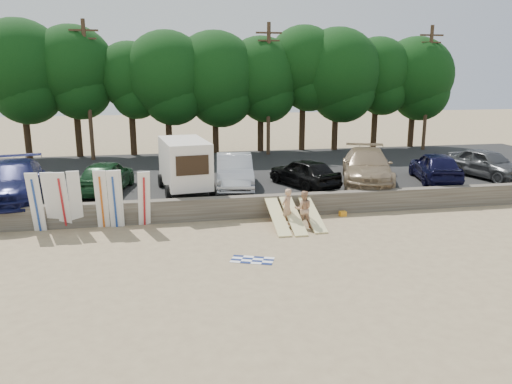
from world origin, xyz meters
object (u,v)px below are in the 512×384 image
car_6 (487,164)px  cooler (294,219)px  car_3 (304,172)px  beachgoer_b (303,209)px  box_trailer (185,163)px  car_5 (435,167)px  car_4 (367,166)px  car_1 (106,176)px  car_0 (15,181)px  car_2 (234,171)px  beachgoer_a (287,207)px

car_6 → cooler: bearing=-175.0°
car_3 → beachgoer_b: car_3 is taller
box_trailer → car_5: (13.30, -0.21, -0.62)m
box_trailer → cooler: box_trailer is taller
car_6 → cooler: (-12.12, -4.05, -1.34)m
car_4 → car_1: bearing=-162.6°
car_3 → car_5: 7.25m
car_6 → beachgoer_b: 12.82m
beachgoer_b → car_0: bearing=-9.3°
car_0 → car_6: 24.39m
car_0 → car_2: car_0 is taller
car_2 → car_5: car_2 is taller
car_6 → beachgoer_b: bearing=-171.9°
car_4 → car_6: car_4 is taller
car_4 → cooler: 6.59m
car_6 → beachgoer_b: (-11.90, -4.71, -0.71)m
car_0 → car_1: car_0 is taller
car_3 → beachgoer_a: size_ratio=2.65×
car_3 → car_4: size_ratio=0.71×
beachgoer_b → cooler: (-0.22, 0.66, -0.63)m
car_3 → car_5: bearing=156.8°
car_1 → cooler: bearing=162.8°
car_6 → cooler: car_6 is taller
box_trailer → car_3: (6.05, -0.10, -0.69)m
car_6 → beachgoer_a: (-12.55, -4.43, -0.68)m
beachgoer_b → car_1: bearing=-21.0°
car_0 → car_3: (13.81, 0.16, -0.13)m
car_3 → beachgoer_a: 4.69m
car_6 → car_2: bearing=165.3°
car_1 → beachgoer_a: (7.89, -4.83, -0.68)m
car_1 → car_2: (6.32, -0.10, 0.04)m
box_trailer → car_3: size_ratio=0.97×
beachgoer_a → cooler: size_ratio=4.30×
car_1 → beachgoer_a: car_1 is taller
box_trailer → car_0: box_trailer is taller
car_0 → car_5: (21.06, 0.05, -0.07)m
cooler → beachgoer_b: bearing=-73.2°
car_4 → car_5: 3.78m
car_5 → car_6: size_ratio=1.01×
car_0 → car_1: 4.03m
car_4 → cooler: bearing=-122.1°
car_4 → car_0: bearing=-159.6°
car_2 → box_trailer: bearing=-164.2°
car_1 → car_6: size_ratio=1.00×
beachgoer_a → cooler: bearing=178.9°
box_trailer → car_1: (-3.81, 0.51, -0.63)m
box_trailer → car_3: 6.09m
car_0 → beachgoer_a: (11.84, -4.05, -0.75)m
car_1 → car_6: (20.44, -0.40, 0.00)m
car_0 → car_4: bearing=-7.5°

